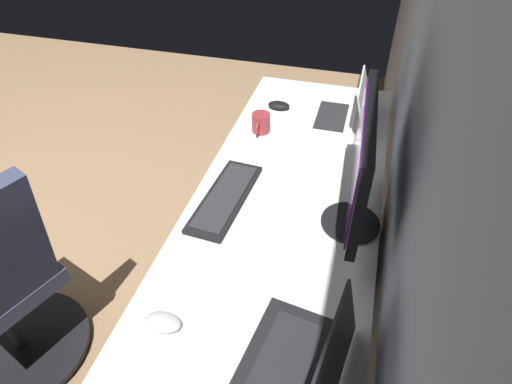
% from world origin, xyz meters
% --- Properties ---
extents(wall_back, '(5.09, 0.10, 2.60)m').
position_xyz_m(wall_back, '(0.00, 2.04, 1.30)').
color(wall_back, '#8C939E').
rests_on(wall_back, ground).
extents(desk, '(2.39, 0.68, 0.73)m').
position_xyz_m(desk, '(0.27, 1.63, 0.67)').
color(desk, white).
rests_on(desk, ground).
extents(drawer_pedestal, '(0.40, 0.51, 0.69)m').
position_xyz_m(drawer_pedestal, '(0.08, 1.66, 0.35)').
color(drawer_pedestal, white).
rests_on(drawer_pedestal, ground).
extents(monitor_primary, '(0.54, 0.20, 0.44)m').
position_xyz_m(monitor_primary, '(0.09, 1.87, 0.99)').
color(monitor_primary, black).
rests_on(monitor_primary, desk).
extents(laptop_leftmost, '(0.37, 0.29, 0.20)m').
position_xyz_m(laptop_leftmost, '(0.66, 1.81, 0.78)').
color(laptop_leftmost, black).
rests_on(laptop_leftmost, desk).
extents(laptop_left, '(0.32, 0.27, 0.21)m').
position_xyz_m(laptop_left, '(-0.58, 1.77, 0.78)').
color(laptop_left, white).
rests_on(laptop_left, desk).
extents(keyboard_main, '(0.43, 0.17, 0.02)m').
position_xyz_m(keyboard_main, '(0.09, 1.42, 0.74)').
color(keyboard_main, black).
rests_on(keyboard_main, desk).
extents(mouse_main, '(0.06, 0.10, 0.03)m').
position_xyz_m(mouse_main, '(-0.61, 1.45, 0.75)').
color(mouse_main, black).
rests_on(mouse_main, desk).
extents(mouse_spare, '(0.06, 0.10, 0.03)m').
position_xyz_m(mouse_spare, '(0.63, 1.42, 0.75)').
color(mouse_spare, silver).
rests_on(mouse_spare, desk).
extents(coffee_mug, '(0.12, 0.08, 0.09)m').
position_xyz_m(coffee_mug, '(-0.39, 1.42, 0.77)').
color(coffee_mug, '#A53338').
rests_on(coffee_mug, desk).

